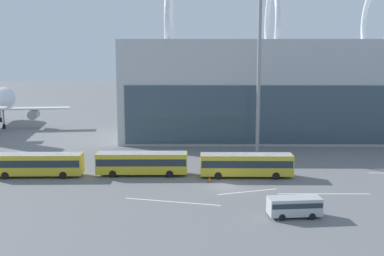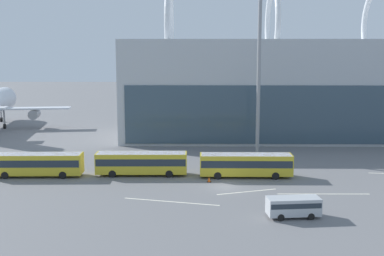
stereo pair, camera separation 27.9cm
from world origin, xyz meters
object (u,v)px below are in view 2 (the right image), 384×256
at_px(shuttle_bus_0, 36,163).
at_px(shuttle_bus_2, 246,164).
at_px(service_van_foreground, 293,205).
at_px(shuttle_bus_1, 142,162).
at_px(floodlight_mast, 260,25).
at_px(airliner_at_gate_far, 253,105).
at_px(traffic_cone_0, 209,179).

bearing_deg(shuttle_bus_0, shuttle_bus_2, -1.45).
distance_m(shuttle_bus_2, service_van_foreground, 16.51).
distance_m(shuttle_bus_0, shuttle_bus_1, 14.36).
height_order(shuttle_bus_2, floodlight_mast, floodlight_mast).
height_order(shuttle_bus_2, service_van_foreground, shuttle_bus_2).
height_order(service_van_foreground, floodlight_mast, floodlight_mast).
xyz_separation_m(airliner_at_gate_far, service_van_foreground, (-2.46, -59.01, -4.08)).
bearing_deg(shuttle_bus_0, airliner_at_gate_far, 49.69).
xyz_separation_m(shuttle_bus_1, floodlight_mast, (17.59, 13.27, 19.22)).
bearing_deg(floodlight_mast, airliner_at_gate_far, 84.99).
bearing_deg(shuttle_bus_1, airliner_at_gate_far, 63.43).
relative_size(shuttle_bus_1, service_van_foreground, 2.24).
distance_m(airliner_at_gate_far, traffic_cone_0, 47.02).
distance_m(shuttle_bus_0, shuttle_bus_2, 28.66).
xyz_separation_m(shuttle_bus_0, floodlight_mast, (31.92, 14.18, 19.22)).
height_order(airliner_at_gate_far, service_van_foreground, airliner_at_gate_far).
bearing_deg(airliner_at_gate_far, shuttle_bus_1, 145.16).
xyz_separation_m(airliner_at_gate_far, shuttle_bus_1, (-20.11, -41.99, -3.46)).
xyz_separation_m(service_van_foreground, traffic_cone_0, (-8.39, 13.53, -0.89)).
xyz_separation_m(service_van_foreground, floodlight_mast, (-0.06, 30.29, 19.85)).
xyz_separation_m(airliner_at_gate_far, shuttle_bus_2, (-5.78, -42.84, -3.46)).
distance_m(service_van_foreground, floodlight_mast, 36.21).
bearing_deg(shuttle_bus_1, service_van_foreground, -44.93).
relative_size(shuttle_bus_0, service_van_foreground, 2.24).
distance_m(service_van_foreground, traffic_cone_0, 15.95).
xyz_separation_m(floodlight_mast, traffic_cone_0, (-8.32, -16.76, -20.74)).
height_order(airliner_at_gate_far, shuttle_bus_1, airliner_at_gate_far).
height_order(shuttle_bus_1, floodlight_mast, floodlight_mast).
relative_size(shuttle_bus_0, shuttle_bus_1, 1.00).
bearing_deg(airliner_at_gate_far, floodlight_mast, 165.73).
height_order(shuttle_bus_0, traffic_cone_0, shuttle_bus_0).
height_order(shuttle_bus_0, floodlight_mast, floodlight_mast).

